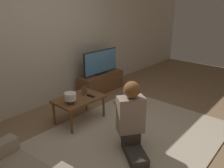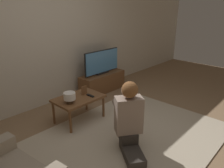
# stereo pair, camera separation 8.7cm
# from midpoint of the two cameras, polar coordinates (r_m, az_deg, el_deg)

# --- Properties ---
(ground_plane) EXTENTS (10.00, 10.00, 0.00)m
(ground_plane) POSITION_cam_midpoint_polar(r_m,az_deg,el_deg) (3.24, 4.54, -14.32)
(ground_plane) COLOR #896B4C
(wall_back) EXTENTS (10.00, 0.06, 2.60)m
(wall_back) POSITION_cam_midpoint_polar(r_m,az_deg,el_deg) (4.18, -16.64, 11.98)
(wall_back) COLOR beige
(wall_back) RESTS_ON ground_plane
(rug) EXTENTS (2.94, 2.12, 0.02)m
(rug) POSITION_cam_midpoint_polar(r_m,az_deg,el_deg) (3.24, 4.55, -14.20)
(rug) COLOR #BCAD93
(rug) RESTS_ON ground_plane
(tv_stand) EXTENTS (1.09, 0.37, 0.40)m
(tv_stand) POSITION_cam_midpoint_polar(r_m,az_deg,el_deg) (4.85, -1.99, 0.46)
(tv_stand) COLOR brown
(tv_stand) RESTS_ON ground_plane
(tv) EXTENTS (0.96, 0.08, 0.52)m
(tv) POSITION_cam_midpoint_polar(r_m,az_deg,el_deg) (4.72, -2.09, 5.79)
(tv) COLOR black
(tv) RESTS_ON tv_stand
(coffee_table) EXTENTS (0.77, 0.52, 0.42)m
(coffee_table) POSITION_cam_midpoint_polar(r_m,az_deg,el_deg) (3.58, -8.02, -4.17)
(coffee_table) COLOR brown
(coffee_table) RESTS_ON ground_plane
(person_kneeling) EXTENTS (0.70, 0.83, 0.95)m
(person_kneeling) POSITION_cam_midpoint_polar(r_m,az_deg,el_deg) (2.81, 5.39, -8.70)
(person_kneeling) COLOR #332D28
(person_kneeling) RESTS_ON rug
(picture_frame) EXTENTS (0.11, 0.01, 0.15)m
(picture_frame) POSITION_cam_midpoint_polar(r_m,az_deg,el_deg) (3.63, -6.60, -1.64)
(picture_frame) COLOR brown
(picture_frame) RESTS_ON coffee_table
(table_lamp) EXTENTS (0.18, 0.18, 0.17)m
(table_lamp) POSITION_cam_midpoint_polar(r_m,az_deg,el_deg) (3.34, -10.29, -3.30)
(table_lamp) COLOR #4C3823
(table_lamp) RESTS_ON coffee_table
(remote) EXTENTS (0.04, 0.15, 0.02)m
(remote) POSITION_cam_midpoint_polar(r_m,az_deg,el_deg) (3.58, -4.99, -3.04)
(remote) COLOR black
(remote) RESTS_ON coffee_table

